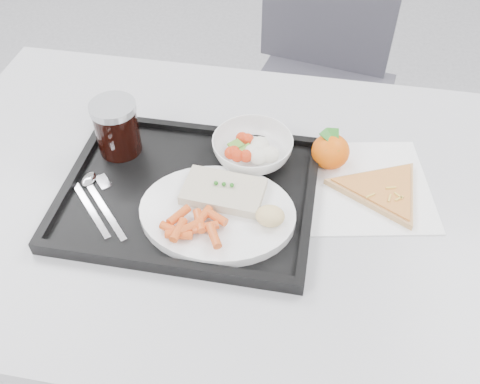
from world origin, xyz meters
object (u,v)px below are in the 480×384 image
object	(u,v)px
cola_glass	(117,127)
chair	(321,64)
tray	(189,193)
table	(230,216)
tangerine	(330,151)
dinner_plate	(217,213)
pizza_slice	(382,190)
salad_bowl	(253,149)

from	to	relation	value
cola_glass	chair	bearing A→B (deg)	63.56
tray	table	bearing A→B (deg)	19.02
tray	cola_glass	bearing A→B (deg)	151.31
tray	tangerine	xyz separation A→B (m)	(0.24, 0.13, 0.03)
cola_glass	table	bearing A→B (deg)	-15.44
dinner_plate	pizza_slice	world-z (taller)	dinner_plate
table	dinner_plate	size ratio (longest dim) A/B	4.44
salad_bowl	dinner_plate	bearing A→B (deg)	-102.54
chair	tangerine	size ratio (longest dim) A/B	9.96
salad_bowl	cola_glass	xyz separation A→B (m)	(-0.26, -0.02, 0.03)
salad_bowl	tangerine	world-z (taller)	tangerine
salad_bowl	tangerine	bearing A→B (deg)	9.13
cola_glass	salad_bowl	bearing A→B (deg)	4.36
tangerine	pizza_slice	bearing A→B (deg)	-30.72
pizza_slice	tray	bearing A→B (deg)	-168.64
dinner_plate	pizza_slice	xyz separation A→B (m)	(0.28, 0.12, -0.01)
table	tray	size ratio (longest dim) A/B	2.67
chair	pizza_slice	bearing A→B (deg)	-79.09
chair	dinner_plate	size ratio (longest dim) A/B	3.44
salad_bowl	pizza_slice	distance (m)	0.25
table	pizza_slice	bearing A→B (deg)	9.36
table	tray	bearing A→B (deg)	-160.98
dinner_plate	salad_bowl	bearing A→B (deg)	77.46
chair	salad_bowl	size ratio (longest dim) A/B	6.11
chair	pizza_slice	xyz separation A→B (m)	(0.14, -0.74, 0.22)
cola_glass	pizza_slice	xyz separation A→B (m)	(0.50, -0.02, -0.06)
table	tangerine	world-z (taller)	tangerine
table	cola_glass	distance (m)	0.27
tangerine	pizza_slice	size ratio (longest dim) A/B	0.42
table	tray	xyz separation A→B (m)	(-0.07, -0.02, 0.08)
table	tangerine	size ratio (longest dim) A/B	12.85
salad_bowl	cola_glass	world-z (taller)	cola_glass
dinner_plate	salad_bowl	xyz separation A→B (m)	(0.04, 0.16, 0.01)
dinner_plate	salad_bowl	world-z (taller)	salad_bowl
table	chair	distance (m)	0.81
tangerine	pizza_slice	distance (m)	0.12
cola_glass	tangerine	bearing A→B (deg)	6.10
chair	cola_glass	size ratio (longest dim) A/B	8.61
table	salad_bowl	bearing A→B (deg)	70.44
salad_bowl	pizza_slice	size ratio (longest dim) A/B	0.68
tray	cola_glass	world-z (taller)	cola_glass
chair	tangerine	distance (m)	0.73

